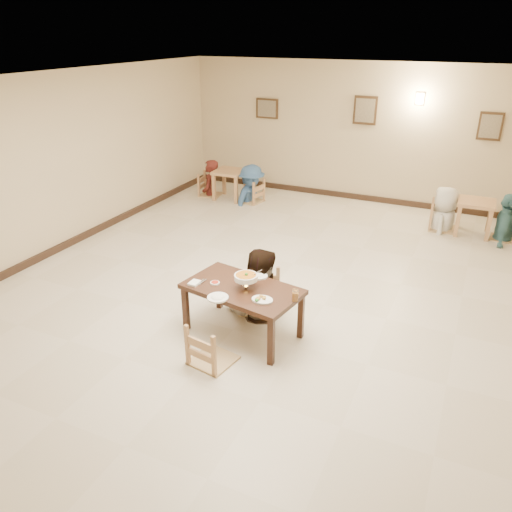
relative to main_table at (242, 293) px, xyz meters
The scene contains 31 objects.
floor 1.28m from the main_table, 97.41° to the left, with size 10.00×10.00×0.00m, color beige.
ceiling 2.66m from the main_table, 97.41° to the left, with size 10.00×10.00×0.00m, color white.
wall_back 6.19m from the main_table, 91.37° to the left, with size 10.00×10.00×0.00m, color beige.
wall_left 4.39m from the main_table, 164.82° to the left, with size 10.00×10.00×0.00m, color beige.
baseboard_back 6.12m from the main_table, 91.37° to the left, with size 8.00×0.06×0.12m, color #312016.
baseboard_left 4.30m from the main_table, 164.71° to the left, with size 0.06×10.00×0.12m, color #312016.
picture_a 6.65m from the main_table, 111.10° to the left, with size 0.55×0.04×0.45m.
picture_b 6.24m from the main_table, 90.44° to the left, with size 0.50×0.04×0.60m.
picture_c 6.68m from the main_table, 68.03° to the left, with size 0.45×0.04×0.55m.
wall_sconce 6.41m from the main_table, 80.18° to the left, with size 0.16×0.05×0.22m, color #FFD88C.
main_table is the anchor object (origin of this frame).
chair_far 0.64m from the main_table, 93.89° to the left, with size 0.50×0.50×1.07m.
chair_near 0.70m from the main_table, 94.45° to the right, with size 0.48×0.48×1.01m.
main_diner 0.67m from the main_table, 94.25° to the left, with size 0.92×0.72×1.90m, color gray.
curry_warmer 0.24m from the main_table, ahead, with size 0.33×0.29×0.26m.
rice_plate_far 0.36m from the main_table, 83.77° to the left, with size 0.30×0.30×0.07m.
rice_plate_near 0.41m from the main_table, 110.32° to the right, with size 0.26×0.26×0.06m.
fried_plate 0.43m from the main_table, 29.62° to the right, with size 0.26×0.26×0.06m.
chili_dish 0.37m from the main_table, 169.99° to the right, with size 0.12×0.12×0.03m.
napkin_cutlery 0.62m from the main_table, 163.28° to the right, with size 0.15×0.24×0.03m.
drink_glass 0.74m from the main_table, ahead, with size 0.07×0.07×0.15m.
bg_table_left 5.62m from the main_table, 119.22° to the left, with size 0.71×0.71×0.67m.
bg_table_right 5.51m from the main_table, 63.30° to the left, with size 0.67×0.67×0.66m.
bg_chair_ll 5.93m from the main_table, 123.60° to the left, with size 0.47×0.47×1.01m.
bg_chair_lr 5.38m from the main_table, 114.20° to the left, with size 0.47×0.47×1.00m.
bg_chair_rl 5.31m from the main_table, 68.64° to the left, with size 0.50×0.50×1.07m.
bg_chair_rr 5.75m from the main_table, 58.26° to the left, with size 0.43×0.43×0.91m.
bg_diner_a 5.94m from the main_table, 123.60° to the left, with size 0.61×0.40×1.68m, color #531C18.
bg_diner_b 5.38m from the main_table, 114.20° to the left, with size 1.10×0.63×1.70m, color #3967A7.
bg_diner_c 5.32m from the main_table, 68.64° to the left, with size 0.84×0.55×1.71m, color silver.
bg_diner_d 5.75m from the main_table, 58.26° to the left, with size 1.04×0.43×1.77m, color teal.
Camera 1 is at (2.61, -6.03, 3.62)m, focal length 35.00 mm.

